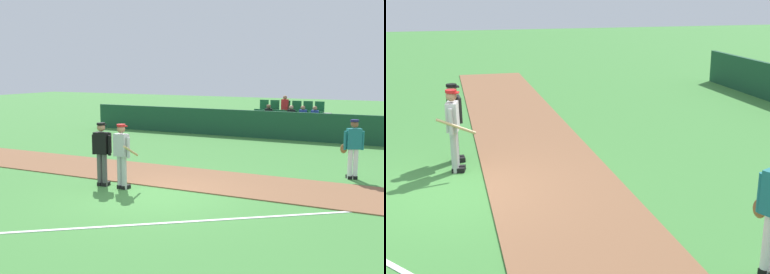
# 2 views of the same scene
# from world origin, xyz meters

# --- Properties ---
(ground_plane) EXTENTS (80.00, 80.00, 0.00)m
(ground_plane) POSITION_xyz_m (0.00, 0.00, 0.00)
(ground_plane) COLOR #42843A
(infield_dirt_path) EXTENTS (28.00, 2.65, 0.03)m
(infield_dirt_path) POSITION_xyz_m (0.00, 2.07, 0.01)
(infield_dirt_path) COLOR brown
(infield_dirt_path) RESTS_ON ground
(batter_grey_jersey) EXTENTS (0.64, 0.80, 1.76)m
(batter_grey_jersey) POSITION_xyz_m (-1.19, 0.21, 0.97)
(batter_grey_jersey) COLOR #B2B2B2
(batter_grey_jersey) RESTS_ON ground
(umpire_home_plate) EXTENTS (0.59, 0.33, 1.76)m
(umpire_home_plate) POSITION_xyz_m (-1.87, 0.25, 1.00)
(umpire_home_plate) COLOR #4C4C4C
(umpire_home_plate) RESTS_ON ground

